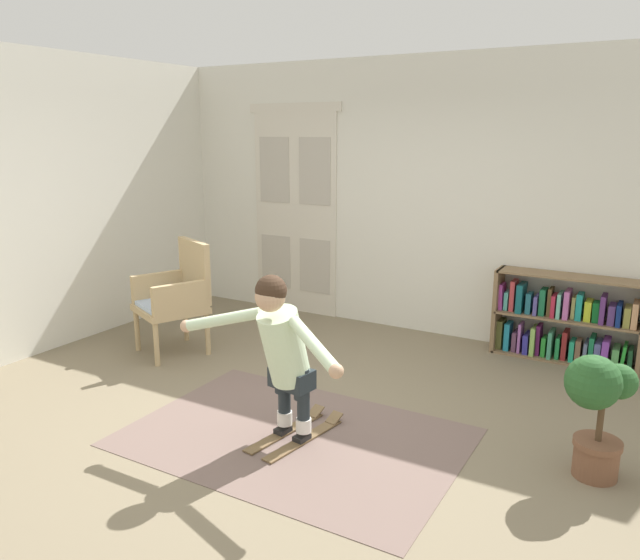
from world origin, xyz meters
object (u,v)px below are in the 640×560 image
Objects in this scene: skis_pair at (297,433)px; person_skier at (282,345)px; potted_plant at (598,399)px; bookshelf at (566,323)px; wicker_chair at (177,294)px.

person_skier is at bearing -99.01° from skis_pair.
bookshelf is at bearing 103.28° from potted_plant.
wicker_chair is at bearing 173.54° from potted_plant.
wicker_chair is at bearing 151.09° from person_skier.
bookshelf is at bearing 26.02° from wicker_chair.
skis_pair is at bearing 80.99° from person_skier.
bookshelf is at bearing 62.12° from person_skier.
person_skier is (-1.92, -0.63, 0.20)m from potted_plant.
skis_pair is (1.95, -0.92, -0.56)m from wicker_chair.
bookshelf is 1.64× the size of potted_plant.
person_skier is at bearing -117.88° from bookshelf.
bookshelf is 3.08m from person_skier.
wicker_chair is 3.87m from potted_plant.
wicker_chair reaches higher than potted_plant.
potted_plant is (0.49, -2.08, 0.16)m from bookshelf.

